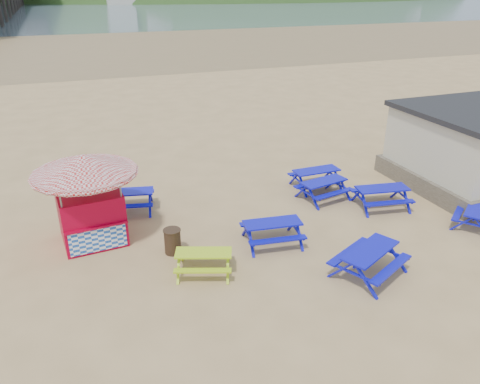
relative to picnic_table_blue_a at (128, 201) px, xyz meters
name	(u,v)px	position (x,y,z in m)	size (l,w,h in m)	color
ground	(269,234)	(4.10, -3.49, -0.39)	(400.00, 400.00, 0.00)	tan
wet_sand	(101,44)	(4.10, 51.51, -0.38)	(400.00, 400.00, 0.00)	olive
sea	(67,6)	(4.10, 166.51, -0.38)	(400.00, 400.00, 0.00)	#475966
picnic_table_blue_a	(128,201)	(0.00, 0.00, 0.00)	(2.14, 1.87, 0.77)	#0903AD
picnic_table_blue_b	(316,179)	(7.46, -0.60, 0.00)	(1.87, 1.51, 0.78)	#0903AD
picnic_table_blue_c	(323,190)	(7.18, -1.66, -0.01)	(2.04, 1.76, 0.76)	#0903AD
picnic_table_blue_d	(272,233)	(3.94, -4.03, 0.00)	(2.01, 1.70, 0.77)	#0903AD
picnic_table_blue_e	(369,262)	(5.78, -6.63, 0.03)	(2.48, 2.30, 0.83)	#0903AD
picnic_table_blue_f	(475,217)	(10.92, -5.46, -0.04)	(2.10, 2.03, 0.69)	#0903AD
picnic_table_yellow	(204,262)	(1.42, -4.83, -0.05)	(1.95, 1.77, 0.67)	#8BB60F
ice_cream_kiosk	(87,188)	(-1.38, -1.73, 1.45)	(3.53, 3.53, 2.92)	#9C001F
litter_bin	(173,241)	(0.84, -3.45, 0.02)	(0.55, 0.55, 0.80)	#362918
headland_town	(246,18)	(94.10, 226.19, -10.29)	(264.00, 144.00, 108.00)	#2D4C1E
picnic_table_blue_g	(381,197)	(8.81, -3.07, 0.01)	(2.14, 1.84, 0.79)	#0903AD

